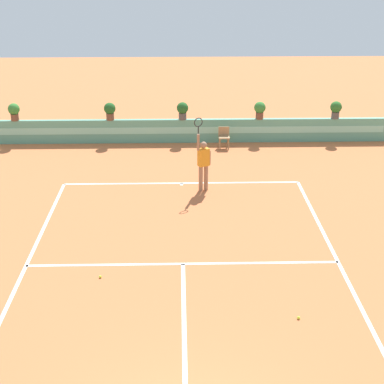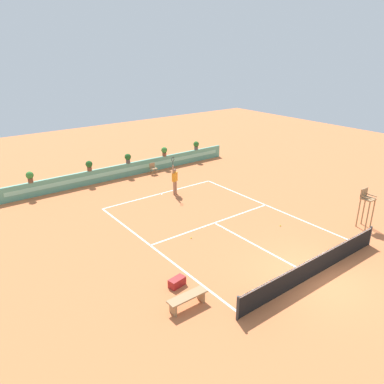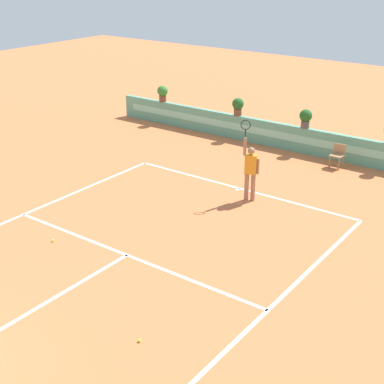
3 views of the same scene
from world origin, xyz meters
TOP-DOWN VIEW (x-y plane):
  - ground_plane at (0.00, 6.00)m, footprint 60.00×60.00m
  - court_lines at (0.00, 6.72)m, footprint 8.32×11.94m
  - net at (0.00, 0.00)m, footprint 8.92×0.10m
  - back_wall_barrier at (0.00, 16.39)m, footprint 18.00×0.21m
  - umpire_chair at (6.06, 1.26)m, footprint 0.60×0.60m
  - ball_kid_chair at (1.77, 15.66)m, footprint 0.44×0.44m
  - bench_courtside at (-5.40, 1.62)m, footprint 1.60×0.44m
  - gear_bag at (-4.95, 2.92)m, footprint 0.75×0.47m
  - tennis_player at (0.73, 11.26)m, footprint 0.57×0.35m
  - tennis_ball_near_baseline at (2.57, 3.94)m, footprint 0.07×0.07m
  - tennis_ball_mid_court at (-2.09, 5.77)m, footprint 0.07×0.07m
  - potted_plant_far_left at (-6.86, 16.39)m, footprint 0.48×0.48m
  - potted_plant_far_right at (6.47, 16.39)m, footprint 0.48×0.48m
  - potted_plant_left at (-2.92, 16.39)m, footprint 0.48×0.48m
  - potted_plant_centre at (0.08, 16.39)m, footprint 0.48×0.48m
  - potted_plant_right at (3.29, 16.39)m, footprint 0.48×0.48m

SIDE VIEW (x-z plane):
  - ground_plane at x=0.00m, z-range 0.00..0.00m
  - court_lines at x=0.00m, z-range 0.00..0.01m
  - tennis_ball_near_baseline at x=2.57m, z-range 0.00..0.07m
  - tennis_ball_mid_court at x=-2.09m, z-range 0.00..0.07m
  - gear_bag at x=-4.95m, z-range 0.00..0.36m
  - bench_courtside at x=-5.40m, z-range 0.12..0.63m
  - ball_kid_chair at x=1.77m, z-range 0.05..0.90m
  - back_wall_barrier at x=0.00m, z-range 0.00..1.00m
  - net at x=0.00m, z-range 0.01..1.01m
  - tennis_player at x=0.73m, z-range -0.24..2.34m
  - umpire_chair at x=6.06m, z-range 0.27..2.41m
  - potted_plant_far_left at x=-6.86m, z-range 1.05..1.78m
  - potted_plant_far_right at x=6.47m, z-range 1.05..1.78m
  - potted_plant_left at x=-2.92m, z-range 1.05..1.78m
  - potted_plant_centre at x=0.08m, z-range 1.05..1.78m
  - potted_plant_right at x=3.29m, z-range 1.05..1.78m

